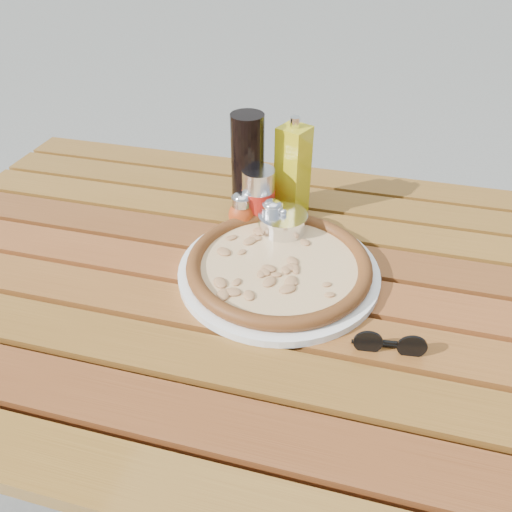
% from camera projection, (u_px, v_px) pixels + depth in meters
% --- Properties ---
extents(ground, '(60.00, 60.00, 0.00)m').
position_uv_depth(ground, '(254.00, 491.00, 1.35)').
color(ground, slate).
rests_on(ground, ground).
extents(table, '(1.40, 0.90, 0.75)m').
position_uv_depth(table, '(253.00, 307.00, 0.94)').
color(table, '#3D1F0E').
rests_on(table, ground).
extents(plate, '(0.48, 0.48, 0.01)m').
position_uv_depth(plate, '(279.00, 271.00, 0.90)').
color(plate, white).
rests_on(plate, table).
extents(pizza, '(0.42, 0.42, 0.03)m').
position_uv_depth(pizza, '(279.00, 264.00, 0.89)').
color(pizza, '#FFEAB6').
rests_on(pizza, plate).
extents(pepper_shaker, '(0.07, 0.07, 0.08)m').
position_uv_depth(pepper_shaker, '(242.00, 212.00, 1.00)').
color(pepper_shaker, '#BD4115').
rests_on(pepper_shaker, table).
extents(oregano_shaker, '(0.07, 0.07, 0.08)m').
position_uv_depth(oregano_shaker, '(272.00, 219.00, 0.98)').
color(oregano_shaker, '#3C441B').
rests_on(oregano_shaker, table).
extents(dark_bottle, '(0.07, 0.07, 0.22)m').
position_uv_depth(dark_bottle, '(248.00, 168.00, 1.00)').
color(dark_bottle, black).
rests_on(dark_bottle, table).
extents(soda_can, '(0.09, 0.09, 0.12)m').
position_uv_depth(soda_can, '(258.00, 198.00, 1.00)').
color(soda_can, silver).
rests_on(soda_can, table).
extents(olive_oil_cruet, '(0.07, 0.07, 0.21)m').
position_uv_depth(olive_oil_cruet, '(293.00, 171.00, 1.02)').
color(olive_oil_cruet, gold).
rests_on(olive_oil_cruet, table).
extents(parmesan_tin, '(0.13, 0.13, 0.07)m').
position_uv_depth(parmesan_tin, '(283.00, 227.00, 0.97)').
color(parmesan_tin, silver).
rests_on(parmesan_tin, table).
extents(sunglasses, '(0.11, 0.03, 0.04)m').
position_uv_depth(sunglasses, '(390.00, 344.00, 0.74)').
color(sunglasses, black).
rests_on(sunglasses, table).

